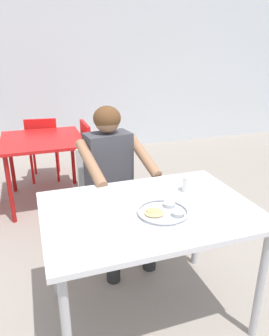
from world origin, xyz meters
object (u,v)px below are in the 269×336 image
object	(u,v)px
diner_foreground	(113,171)
chair_red_right	(97,152)
table_foreground	(149,220)
drinking_cup	(188,184)
table_background_red	(43,146)
chair_foreground	(104,188)
chair_red_far	(43,144)
thali_tray	(163,211)

from	to	relation	value
diner_foreground	chair_red_right	xyz separation A→B (m)	(0.13, 1.18, -0.22)
table_foreground	drinking_cup	distance (m)	0.36
table_foreground	table_background_red	distance (m)	1.92
chair_foreground	chair_red_far	xyz separation A→B (m)	(-0.40, 1.56, -0.02)
chair_red_far	diner_foreground	bearing A→B (deg)	-76.67
thali_tray	table_background_red	xyz separation A→B (m)	(-0.52, 1.94, -0.14)
drinking_cup	chair_red_right	xyz separation A→B (m)	(-0.20, 1.75, -0.31)
thali_tray	table_background_red	bearing A→B (deg)	104.97
chair_red_right	chair_foreground	bearing A→B (deg)	-99.05
table_background_red	chair_foreground	bearing A→B (deg)	-65.99
thali_tray	table_background_red	world-z (taller)	thali_tray
table_background_red	chair_red_far	xyz separation A→B (m)	(0.03, 0.61, -0.15)
table_foreground	table_background_red	xyz separation A→B (m)	(-0.47, 1.86, -0.05)
chair_red_right	chair_red_far	distance (m)	0.81
thali_tray	diner_foreground	xyz separation A→B (m)	(-0.07, 0.77, -0.05)
table_foreground	table_background_red	size ratio (longest dim) A/B	1.34
diner_foreground	chair_red_far	size ratio (longest dim) A/B	1.47
thali_tray	chair_red_right	xyz separation A→B (m)	(0.06, 1.96, -0.27)
table_foreground	chair_red_far	xyz separation A→B (m)	(-0.44, 2.47, -0.21)
chair_red_right	chair_red_far	bearing A→B (deg)	132.82
thali_tray	drinking_cup	xyz separation A→B (m)	(0.26, 0.21, 0.04)
chair_red_far	table_foreground	bearing A→B (deg)	-79.84
drinking_cup	chair_red_right	world-z (taller)	drinking_cup
table_foreground	drinking_cup	xyz separation A→B (m)	(0.31, 0.13, 0.13)
table_foreground	chair_foreground	bearing A→B (deg)	92.84
table_background_red	chair_red_far	size ratio (longest dim) A/B	1.07
thali_tray	chair_red_far	xyz separation A→B (m)	(-0.49, 2.55, -0.29)
thali_tray	table_foreground	bearing A→B (deg)	121.27
drinking_cup	chair_red_far	world-z (taller)	drinking_cup
table_foreground	diner_foreground	size ratio (longest dim) A/B	0.98
thali_tray	chair_red_far	size ratio (longest dim) A/B	0.34
table_background_red	chair_red_right	world-z (taller)	chair_red_right
chair_red_right	drinking_cup	bearing A→B (deg)	-83.52
drinking_cup	table_background_red	distance (m)	1.91
drinking_cup	table_background_red	size ratio (longest dim) A/B	0.11
thali_tray	chair_foreground	size ratio (longest dim) A/B	0.34
thali_tray	drinking_cup	size ratio (longest dim) A/B	2.81
thali_tray	chair_red_far	distance (m)	2.61
drinking_cup	chair_red_far	bearing A→B (deg)	107.75
chair_foreground	diner_foreground	distance (m)	0.32
table_foreground	chair_red_right	xyz separation A→B (m)	(0.11, 1.87, -0.18)
chair_foreground	chair_red_far	bearing A→B (deg)	104.27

